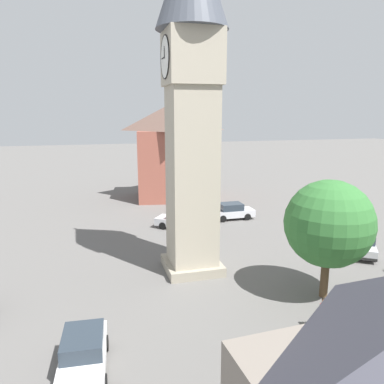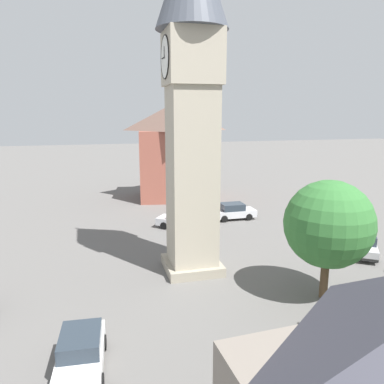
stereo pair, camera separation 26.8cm
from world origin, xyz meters
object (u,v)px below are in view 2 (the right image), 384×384
tree (329,224)px  pedestrian (322,312)px  building_shop_left (175,150)px  car_blue_kerb (363,244)px  car_silver_kerb (81,353)px  car_green_alley (233,211)px  car_black_far (181,220)px  clock_tower (192,74)px

tree → pedestrian: bearing=145.0°
tree → building_shop_left: size_ratio=0.59×
pedestrian → tree: 4.77m
car_blue_kerb → car_silver_kerb: (-7.83, 19.13, 0.00)m
car_silver_kerb → building_shop_left: (28.91, -9.89, 4.86)m
car_green_alley → building_shop_left: (10.35, 3.42, 4.86)m
car_black_far → tree: bearing=-160.9°
clock_tower → car_black_far: clock_tower is taller
car_blue_kerb → clock_tower: bearing=88.1°
car_blue_kerb → pedestrian: (-7.86, 8.48, 0.25)m
car_blue_kerb → building_shop_left: size_ratio=0.40×
car_blue_kerb → tree: (-4.94, 6.43, 3.42)m
car_blue_kerb → building_shop_left: bearing=23.7°
car_black_far → car_green_alley: (1.61, -5.48, 0.00)m
car_blue_kerb → car_green_alley: same height
car_silver_kerb → building_shop_left: building_shop_left is taller
clock_tower → car_green_alley: 16.75m
car_black_far → car_blue_kerb: bearing=-128.9°
car_silver_kerb → car_black_far: size_ratio=0.98×
car_blue_kerb → car_black_far: 14.51m
car_green_alley → pedestrian: 18.78m
clock_tower → building_shop_left: (20.66, -3.28, -6.52)m
clock_tower → car_green_alley: bearing=-33.0°
building_shop_left → pedestrian: bearing=-178.5°
car_black_far → building_shop_left: building_shop_left is taller
clock_tower → car_silver_kerb: size_ratio=4.91×
clock_tower → pedestrian: (-8.28, -4.04, -11.13)m
car_blue_kerb → car_silver_kerb: 20.67m
pedestrian → building_shop_left: (28.94, 0.76, 4.61)m
car_black_far → building_shop_left: size_ratio=0.39×
car_green_alley → pedestrian: size_ratio=2.45×
building_shop_left → clock_tower: bearing=171.0°
car_green_alley → tree: tree is taller
car_silver_kerb → car_black_far: (16.95, -7.84, 0.00)m
car_blue_kerb → car_green_alley: 12.20m
clock_tower → car_silver_kerb: bearing=141.3°
car_blue_kerb → pedestrian: 11.56m
car_silver_kerb → pedestrian: pedestrian is taller
car_blue_kerb → car_silver_kerb: same height
car_blue_kerb → car_green_alley: (10.73, 5.82, 0.00)m
clock_tower → car_black_far: (8.70, -1.23, -11.38)m
clock_tower → car_green_alley: (10.31, -6.70, -11.38)m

